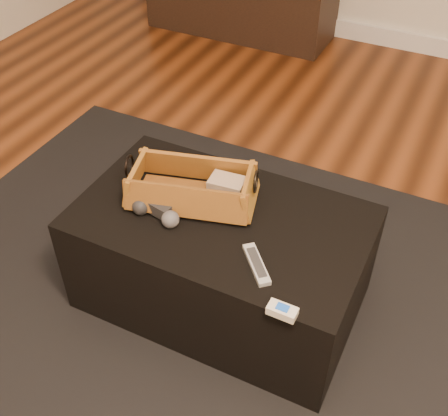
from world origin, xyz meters
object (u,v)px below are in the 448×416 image
at_px(game_controller, 158,210).
at_px(tv_remote, 185,196).
at_px(wicker_basket, 192,188).
at_px(ottoman, 222,259).
at_px(cream_gadget, 282,311).
at_px(silver_remote, 257,264).

bearing_deg(game_controller, tv_remote, 68.45).
xyz_separation_m(tv_remote, wicker_basket, (0.02, 0.02, 0.02)).
bearing_deg(wicker_basket, game_controller, -114.68).
height_order(ottoman, tv_remote, tv_remote).
height_order(game_controller, cream_gadget, game_controller).
relative_size(game_controller, silver_remote, 1.23).
relative_size(ottoman, silver_remote, 6.48).
height_order(ottoman, wicker_basket, wicker_basket).
height_order(tv_remote, silver_remote, tv_remote).
distance_m(ottoman, silver_remote, 0.34).
bearing_deg(silver_remote, tv_remote, 153.93).
height_order(wicker_basket, silver_remote, wicker_basket).
distance_m(ottoman, tv_remote, 0.28).
xyz_separation_m(ottoman, cream_gadget, (0.34, -0.30, 0.22)).
bearing_deg(tv_remote, cream_gadget, -53.31).
relative_size(wicker_basket, cream_gadget, 5.65).
height_order(ottoman, game_controller, game_controller).
distance_m(ottoman, game_controller, 0.32).
xyz_separation_m(wicker_basket, cream_gadget, (0.47, -0.33, -0.04)).
xyz_separation_m(wicker_basket, silver_remote, (0.33, -0.19, -0.04)).
bearing_deg(ottoman, tv_remote, 175.73).
relative_size(wicker_basket, silver_remote, 3.15).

